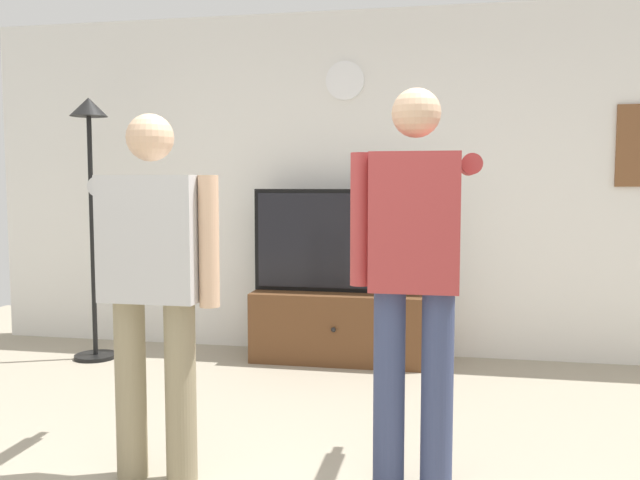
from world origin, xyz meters
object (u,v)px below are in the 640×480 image
at_px(person_standing_nearer_lamp, 154,275).
at_px(television, 340,241).
at_px(wall_clock, 345,81).
at_px(person_standing_nearer_couch, 415,267).
at_px(floor_lamp, 90,174).
at_px(tv_stand, 338,327).

bearing_deg(person_standing_nearer_lamp, television, 77.66).
bearing_deg(wall_clock, person_standing_nearer_lamp, -101.15).
xyz_separation_m(television, person_standing_nearer_couch, (0.67, -2.09, 0.07)).
bearing_deg(person_standing_nearer_couch, person_standing_nearer_lamp, -173.94).
bearing_deg(person_standing_nearer_couch, floor_lamp, 145.27).
relative_size(floor_lamp, person_standing_nearer_lamp, 1.20).
relative_size(tv_stand, wall_clock, 4.35).
bearing_deg(person_standing_nearer_couch, television, 107.86).
distance_m(tv_stand, person_standing_nearer_couch, 2.27).
bearing_deg(floor_lamp, wall_clock, 16.92).
height_order(floor_lamp, person_standing_nearer_couch, floor_lamp).
bearing_deg(person_standing_nearer_lamp, floor_lamp, 126.32).
relative_size(tv_stand, television, 0.99).
height_order(tv_stand, floor_lamp, floor_lamp).
bearing_deg(person_standing_nearer_lamp, person_standing_nearer_couch, 6.06).
relative_size(television, person_standing_nearer_couch, 0.75).
height_order(tv_stand, wall_clock, wall_clock).
relative_size(tv_stand, person_standing_nearer_couch, 0.75).
xyz_separation_m(tv_stand, television, (-0.00, 0.05, 0.66)).
bearing_deg(wall_clock, tv_stand, -90.00).
distance_m(wall_clock, person_standing_nearer_couch, 2.69).
height_order(television, person_standing_nearer_couch, person_standing_nearer_couch).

